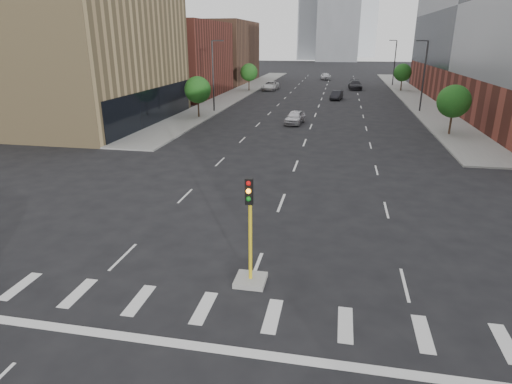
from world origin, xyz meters
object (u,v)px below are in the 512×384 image
(car_distant, at_px, (326,76))
(car_far_left, at_px, (270,86))
(median_traffic_signal, at_px, (250,261))
(car_near_left, at_px, (295,117))
(car_deep_right, at_px, (355,85))
(car_mid_right, at_px, (337,95))

(car_distant, bearing_deg, car_far_left, -120.18)
(median_traffic_signal, distance_m, car_far_left, 69.24)
(car_far_left, distance_m, car_distant, 26.38)
(median_traffic_signal, height_order, car_distant, median_traffic_signal)
(median_traffic_signal, relative_size, car_near_left, 1.00)
(car_far_left, bearing_deg, median_traffic_signal, -80.13)
(car_near_left, relative_size, car_deep_right, 0.76)
(car_deep_right, relative_size, car_distant, 1.19)
(car_near_left, distance_m, car_mid_right, 22.57)
(car_near_left, bearing_deg, median_traffic_signal, -79.84)
(median_traffic_signal, relative_size, car_distant, 0.90)
(car_mid_right, bearing_deg, car_far_left, 145.74)
(car_far_left, bearing_deg, car_near_left, -74.86)
(car_near_left, height_order, car_deep_right, car_deep_right)
(car_far_left, height_order, car_distant, car_distant)
(car_far_left, height_order, car_deep_right, car_deep_right)
(median_traffic_signal, relative_size, car_mid_right, 1.03)
(car_far_left, xyz_separation_m, car_distant, (9.46, 24.62, 0.02))
(car_far_left, relative_size, car_deep_right, 1.01)
(car_near_left, height_order, car_distant, car_distant)
(car_near_left, bearing_deg, car_deep_right, 85.70)
(car_mid_right, relative_size, car_distant, 0.87)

